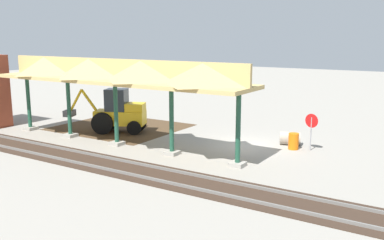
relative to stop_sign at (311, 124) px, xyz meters
The scene contains 9 objects.
ground_plane 3.75m from the stop_sign, 15.08° to the left, with size 120.00×120.00×0.00m, color gray.
dirt_work_zone 12.96m from the stop_sign, ahead, with size 8.12×7.00×0.01m, color #4C3823.
platform_canopy 11.14m from the stop_sign, 25.96° to the left, with size 16.47×3.20×4.90m.
rail_tracks 8.67m from the stop_sign, 67.02° to the left, with size 60.00×2.58×0.15m.
stop_sign is the anchor object (origin of this frame).
backhoe 12.12m from the stop_sign, 10.13° to the left, with size 5.28×3.28×2.82m.
dirt_mound 13.99m from the stop_sign, ahead, with size 4.29×4.29×1.70m, color #4C3823.
concrete_pipe 1.83m from the stop_sign, 24.35° to the right, with size 1.32×1.07×0.76m.
traffic_barrel 1.34m from the stop_sign, 16.24° to the left, with size 0.56×0.56×0.90m, color orange.
Camera 1 is at (-9.89, 21.62, 6.11)m, focal length 40.00 mm.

